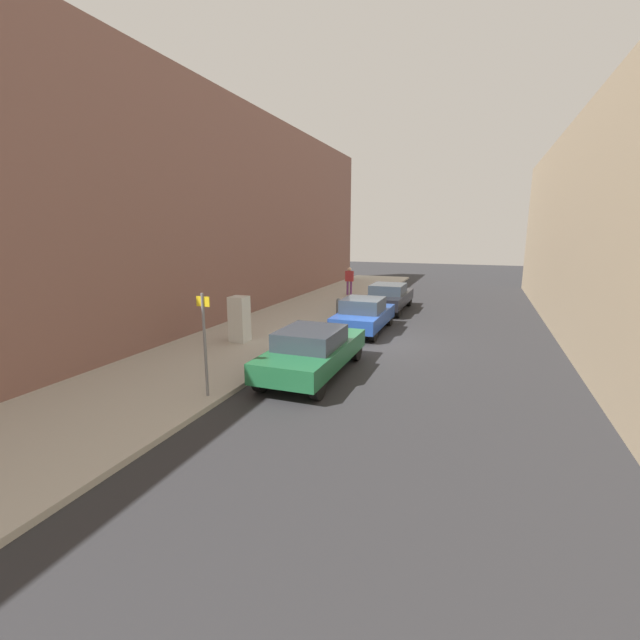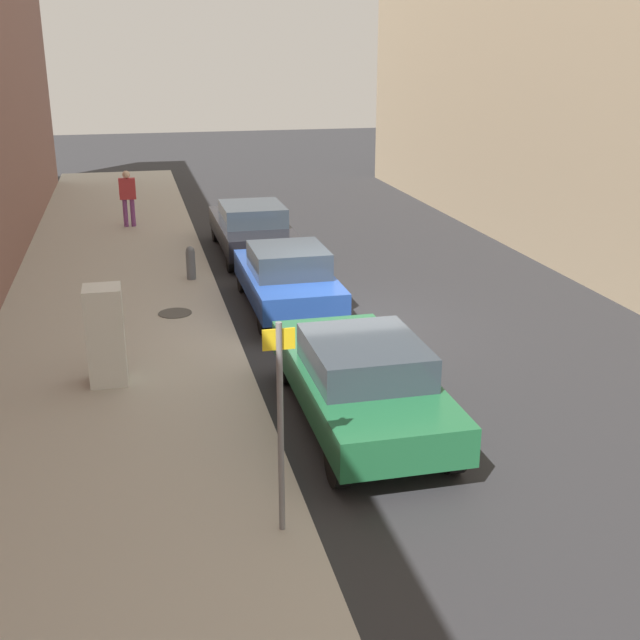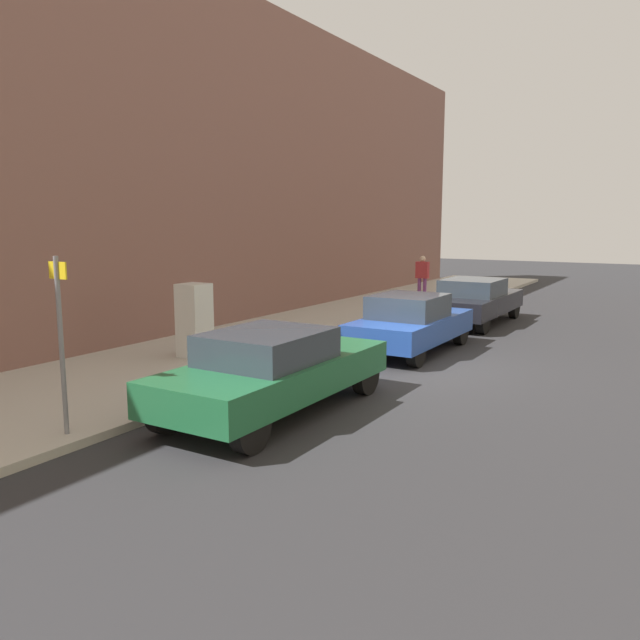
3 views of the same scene
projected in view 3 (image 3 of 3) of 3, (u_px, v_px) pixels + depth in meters
name	position (u px, v px, depth m)	size (l,w,h in m)	color
ground_plane	(414.00, 366.00, 13.75)	(80.00, 80.00, 0.00)	#28282B
sidewalk_slab	(254.00, 344.00, 15.98)	(4.72, 44.00, 0.13)	#B2ADA0
building_facade_near	(148.00, 156.00, 17.02)	(2.31, 39.60, 9.85)	#7F564C
discarded_refrigerator	(194.00, 320.00, 14.04)	(0.61, 0.63, 1.66)	silver
manhole_cover	(321.00, 338.00, 16.38)	(0.70, 0.70, 0.02)	#47443F
street_sign_post	(61.00, 336.00, 8.76)	(0.36, 0.07, 2.55)	slate
fire_hydrant	(383.00, 312.00, 18.21)	(0.22, 0.22, 0.81)	slate
pedestrian_walking_far	(422.00, 274.00, 24.26)	(0.50, 0.23, 1.73)	#7A3D7F
parked_sedan_green	(274.00, 369.00, 10.30)	(1.84, 4.71, 1.41)	#1E6038
parked_hatchback_blue	(410.00, 323.00, 15.16)	(1.77, 4.14, 1.43)	#23479E
parked_sedan_dark	(474.00, 300.00, 19.44)	(1.86, 4.73, 1.42)	black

